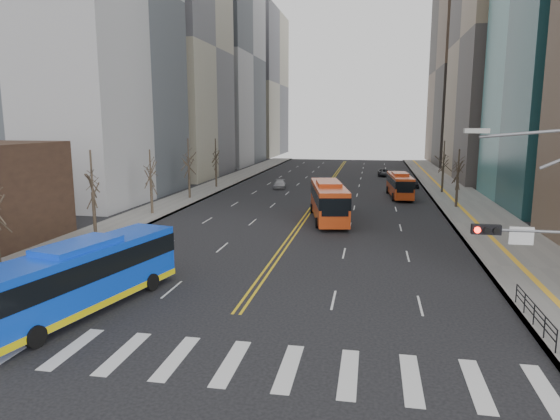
{
  "coord_description": "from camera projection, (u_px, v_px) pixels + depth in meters",
  "views": [
    {
      "loc": [
        6.55,
        -18.13,
        9.66
      ],
      "look_at": [
        1.25,
        10.51,
        4.46
      ],
      "focal_mm": 32.0,
      "sensor_mm": 36.0,
      "label": 1
    }
  ],
  "objects": [
    {
      "name": "street_trees",
      "position": [
        244.0,
        166.0,
        54.29
      ],
      "size": [
        35.2,
        47.2,
        7.6
      ],
      "color": "#30261D",
      "rests_on": "ground"
    },
    {
      "name": "crosswalk",
      "position": [
        203.0,
        360.0,
        20.42
      ],
      "size": [
        26.7,
        4.0,
        0.01
      ],
      "color": "silver",
      "rests_on": "ground"
    },
    {
      "name": "car_silver",
      "position": [
        280.0,
        184.0,
        72.67
      ],
      "size": [
        2.16,
        4.23,
        1.17
      ],
      "primitive_type": "imported",
      "rotation": [
        0.0,
        0.0,
        0.13
      ],
      "color": "#A4A4A9",
      "rests_on": "ground"
    },
    {
      "name": "car_dark_far",
      "position": [
        384.0,
        172.0,
        88.81
      ],
      "size": [
        2.23,
        4.7,
        1.29
      ],
      "primitive_type": "imported",
      "rotation": [
        0.0,
        0.0,
        0.02
      ],
      "color": "black",
      "rests_on": "ground"
    },
    {
      "name": "red_bus_near",
      "position": [
        329.0,
        199.0,
        49.12
      ],
      "size": [
        4.96,
        12.46,
        3.83
      ],
      "color": "#BB3B14",
      "rests_on": "ground"
    },
    {
      "name": "red_bus_far",
      "position": [
        400.0,
        183.0,
        63.83
      ],
      "size": [
        3.15,
        10.18,
        3.21
      ],
      "color": "#BB3B14",
      "rests_on": "ground"
    },
    {
      "name": "car_dark_mid",
      "position": [
        413.0,
        183.0,
        73.51
      ],
      "size": [
        1.75,
        3.93,
        1.31
      ],
      "primitive_type": "imported",
      "rotation": [
        0.0,
        0.0,
        0.05
      ],
      "color": "black",
      "rests_on": "ground"
    },
    {
      "name": "blue_bus",
      "position": [
        80.0,
        276.0,
        25.37
      ],
      "size": [
        5.33,
        12.86,
        3.65
      ],
      "color": "blue",
      "rests_on": "ground"
    },
    {
      "name": "sidewalk_left",
      "position": [
        197.0,
        194.0,
        66.92
      ],
      "size": [
        5.0,
        130.0,
        0.15
      ],
      "primitive_type": "cube",
      "color": "gray",
      "rests_on": "ground"
    },
    {
      "name": "car_white",
      "position": [
        138.0,
        260.0,
        32.73
      ],
      "size": [
        1.88,
        4.16,
        1.33
      ],
      "primitive_type": "imported",
      "rotation": [
        0.0,
        0.0,
        0.12
      ],
      "color": "silver",
      "rests_on": "ground"
    },
    {
      "name": "pedestrian_railing",
      "position": [
        534.0,
        311.0,
        23.52
      ],
      "size": [
        0.06,
        6.06,
        1.02
      ],
      "color": "black",
      "rests_on": "sidewalk_right"
    },
    {
      "name": "office_towers",
      "position": [
        337.0,
        34.0,
        82.51
      ],
      "size": [
        83.0,
        134.0,
        58.0
      ],
      "color": "#949497",
      "rests_on": "ground"
    },
    {
      "name": "centerline",
      "position": [
        326.0,
        187.0,
        73.66
      ],
      "size": [
        0.55,
        100.0,
        0.01
      ],
      "color": "gold",
      "rests_on": "ground"
    },
    {
      "name": "sidewalk_right",
      "position": [
        462.0,
        201.0,
        60.83
      ],
      "size": [
        7.0,
        130.0,
        0.15
      ],
      "primitive_type": "cube",
      "color": "gray",
      "rests_on": "ground"
    },
    {
      "name": "ground",
      "position": [
        203.0,
        360.0,
        20.42
      ],
      "size": [
        220.0,
        220.0,
        0.0
      ],
      "primitive_type": "plane",
      "color": "black"
    }
  ]
}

